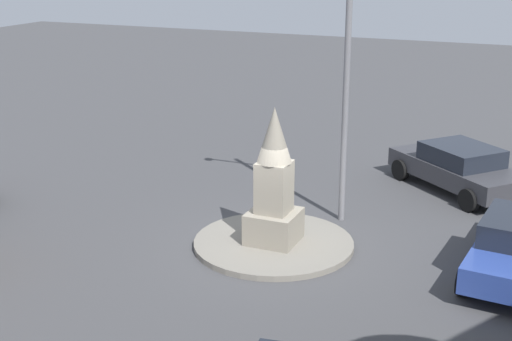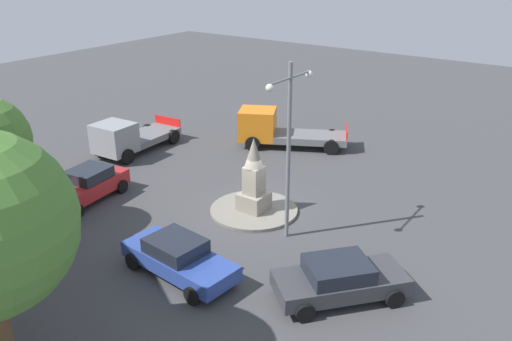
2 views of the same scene
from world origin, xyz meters
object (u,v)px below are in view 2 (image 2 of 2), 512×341
Objects in this scene: streetlamp at (289,137)px; car_red_passing at (86,185)px; truck_grey_parked_right at (127,138)px; monument at (254,179)px; car_blue_far_side at (178,257)px; truck_orange_waiting at (276,129)px; car_dark_grey_near_island at (340,279)px.

streetlamp reaches higher than car_red_passing.
truck_grey_parked_right reaches higher than car_red_passing.
streetlamp reaches higher than monument.
car_blue_far_side is 0.85× the size of truck_grey_parked_right.
car_red_passing is at bearing -62.88° from monument.
monument reaches higher than truck_orange_waiting.
truck_grey_parked_right is at bearing -45.20° from truck_orange_waiting.
truck_grey_parked_right is at bearing -107.79° from car_dark_grey_near_island.
car_blue_far_side is at bearing 19.27° from truck_orange_waiting.
car_blue_far_side is at bearing 7.25° from monument.
car_blue_far_side is at bearing -68.35° from car_dark_grey_near_island.
truck_orange_waiting is (-11.17, 3.00, 0.27)m from car_red_passing.
monument is at bearing 80.61° from truck_grey_parked_right.
car_red_passing is at bearing -104.80° from car_blue_far_side.
monument is at bearing 117.12° from car_red_passing.
monument is at bearing -172.75° from car_blue_far_side.
monument reaches higher than truck_grey_parked_right.
car_dark_grey_near_island is 16.70m from truck_grey_parked_right.
truck_orange_waiting reaches higher than car_blue_far_side.
truck_grey_parked_right is at bearing -99.39° from monument.
truck_grey_parked_right is (-1.64, -9.94, -0.57)m from monument.
car_dark_grey_near_island is at bearing 55.77° from streetlamp.
truck_grey_parked_right is at bearing -149.59° from car_red_passing.
car_dark_grey_near_island is (3.46, 5.96, -0.83)m from monument.
monument is 0.72× the size of car_blue_far_side.
truck_grey_parked_right reaches higher than car_blue_far_side.
car_red_passing is at bearing -89.66° from car_dark_grey_near_island.
truck_orange_waiting is at bearing -160.73° from car_blue_far_side.
monument reaches higher than car_dark_grey_near_island.
truck_orange_waiting reaches higher than car_dark_grey_near_island.
streetlamp is at bearing 105.41° from car_red_passing.
streetlamp is 1.57× the size of car_dark_grey_near_island.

